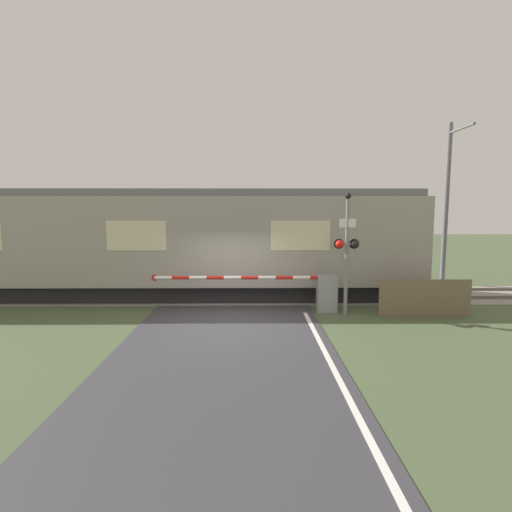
# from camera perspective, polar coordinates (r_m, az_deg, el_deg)

# --- Properties ---
(ground_plane) EXTENTS (80.00, 80.00, 0.00)m
(ground_plane) POSITION_cam_1_polar(r_m,az_deg,el_deg) (11.36, -3.73, -9.50)
(ground_plane) COLOR #475638
(track_bed) EXTENTS (36.00, 3.20, 0.13)m
(track_bed) POSITION_cam_1_polar(r_m,az_deg,el_deg) (14.80, -2.97, -5.58)
(track_bed) COLOR gray
(track_bed) RESTS_ON ground_plane
(train) EXTENTS (19.21, 3.19, 3.84)m
(train) POSITION_cam_1_polar(r_m,az_deg,el_deg) (14.97, -14.97, 1.85)
(train) COLOR black
(train) RESTS_ON ground_plane
(crossing_barrier) EXTENTS (5.71, 0.44, 1.17)m
(crossing_barrier) POSITION_cam_1_polar(r_m,az_deg,el_deg) (12.52, 7.94, -4.91)
(crossing_barrier) COLOR gray
(crossing_barrier) RESTS_ON ground_plane
(signal_post) EXTENTS (0.76, 0.26, 3.64)m
(signal_post) POSITION_cam_1_polar(r_m,az_deg,el_deg) (12.14, 12.85, 1.30)
(signal_post) COLOR gray
(signal_post) RESTS_ON ground_plane
(catenary_pole) EXTENTS (0.20, 1.90, 6.67)m
(catenary_pole) POSITION_cam_1_polar(r_m,az_deg,el_deg) (18.44, 25.61, 7.02)
(catenary_pole) COLOR slate
(catenary_pole) RESTS_ON ground_plane
(roadside_fence) EXTENTS (2.74, 0.06, 1.10)m
(roadside_fence) POSITION_cam_1_polar(r_m,az_deg,el_deg) (12.93, 22.99, -5.52)
(roadside_fence) COLOR #726047
(roadside_fence) RESTS_ON ground_plane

